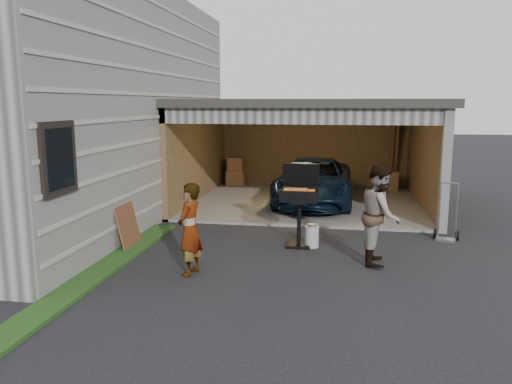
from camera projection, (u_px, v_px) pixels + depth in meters
ground at (233, 278)px, 8.14m from camera, size 80.00×80.00×0.00m
house at (33, 105)px, 12.53m from camera, size 7.00×11.00×5.50m
groundcover_strip at (74, 290)px, 7.54m from camera, size 0.50×8.00×0.06m
garage at (309, 136)px, 14.27m from camera, size 6.80×6.30×2.90m
minivan at (314, 183)px, 13.83m from camera, size 2.05×4.42×1.23m
woman at (190, 229)px, 8.17m from camera, size 0.46×0.62×1.54m
man at (380, 214)px, 8.74m from camera, size 0.74×0.91×1.77m
bbq_grill at (300, 198)px, 9.80m from camera, size 0.73×0.64×1.63m
propane_tank at (312, 237)px, 9.84m from camera, size 0.37×0.37×0.42m
plywood_panel at (128, 226)px, 9.77m from camera, size 0.22×0.78×0.86m
hand_truck at (446, 229)px, 10.35m from camera, size 0.54×0.47×1.22m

